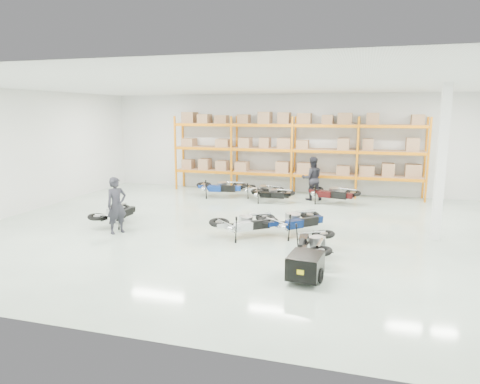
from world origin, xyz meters
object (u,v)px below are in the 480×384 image
(moto_black_far_left, at_px, (115,210))
(person_back, at_px, (312,178))
(moto_touring_right, at_px, (314,238))
(moto_back_b, at_px, (262,187))
(moto_back_d, at_px, (332,190))
(moto_blue_centre, at_px, (294,216))
(moto_back_c, at_px, (272,191))
(person_left, at_px, (117,205))
(moto_silver_left, at_px, (246,219))
(trailer, at_px, (305,266))
(moto_back_a, at_px, (221,184))

(moto_black_far_left, xyz_separation_m, person_back, (5.76, 5.96, 0.41))
(moto_touring_right, height_order, moto_back_b, moto_touring_right)
(moto_black_far_left, height_order, moto_back_d, moto_back_d)
(moto_blue_centre, xyz_separation_m, moto_black_far_left, (-5.86, -0.52, -0.06))
(moto_back_c, bearing_deg, moto_blue_centre, -157.48)
(moto_black_far_left, height_order, moto_back_b, moto_black_far_left)
(moto_back_c, height_order, person_left, person_left)
(moto_silver_left, bearing_deg, moto_touring_right, -159.70)
(person_left, distance_m, person_back, 8.52)
(moto_touring_right, bearing_deg, moto_back_b, 111.53)
(moto_blue_centre, distance_m, moto_silver_left, 1.49)
(moto_back_b, bearing_deg, trailer, -148.74)
(moto_black_far_left, height_order, moto_back_a, moto_back_a)
(person_back, bearing_deg, moto_blue_centre, 71.02)
(moto_touring_right, distance_m, moto_back_c, 6.81)
(moto_back_a, height_order, person_left, person_left)
(moto_silver_left, distance_m, moto_touring_right, 2.56)
(moto_back_a, bearing_deg, person_back, -90.81)
(moto_touring_right, relative_size, person_back, 0.94)
(moto_back_a, height_order, moto_back_b, moto_back_a)
(moto_blue_centre, height_order, moto_back_b, moto_blue_centre)
(person_back, bearing_deg, moto_silver_left, 58.29)
(person_left, bearing_deg, moto_silver_left, -47.33)
(moto_back_c, distance_m, moto_back_d, 2.47)
(moto_silver_left, height_order, moto_back_d, moto_back_d)
(moto_touring_right, relative_size, moto_back_a, 0.90)
(moto_black_far_left, bearing_deg, person_left, 128.19)
(moto_touring_right, distance_m, trailer, 1.61)
(moto_back_d, bearing_deg, moto_silver_left, 173.68)
(moto_black_far_left, height_order, person_back, person_back)
(moto_silver_left, bearing_deg, person_back, -49.62)
(person_left, bearing_deg, moto_touring_right, -63.50)
(moto_blue_centre, distance_m, trailer, 3.67)
(moto_silver_left, relative_size, moto_touring_right, 1.05)
(moto_blue_centre, bearing_deg, moto_back_d, -53.28)
(moto_back_b, xyz_separation_m, moto_back_d, (3.01, -0.27, 0.08))
(moto_back_c, height_order, moto_back_d, moto_back_d)
(trailer, bearing_deg, moto_back_d, 96.39)
(moto_touring_right, bearing_deg, trailer, -91.60)
(moto_silver_left, bearing_deg, trailer, 178.51)
(moto_back_b, height_order, person_back, person_back)
(moto_blue_centre, bearing_deg, trailer, 148.87)
(trailer, relative_size, person_back, 0.81)
(moto_touring_right, xyz_separation_m, moto_back_c, (-2.45, 6.36, -0.04))
(moto_touring_right, xyz_separation_m, person_left, (-6.10, 0.64, 0.34))
(moto_silver_left, xyz_separation_m, moto_touring_right, (2.18, -1.35, -0.03))
(moto_black_far_left, distance_m, moto_back_c, 6.48)
(moto_black_far_left, xyz_separation_m, moto_back_a, (1.84, 5.43, 0.08))
(moto_touring_right, bearing_deg, moto_back_c, 109.44)
(moto_back_d, height_order, person_back, person_back)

